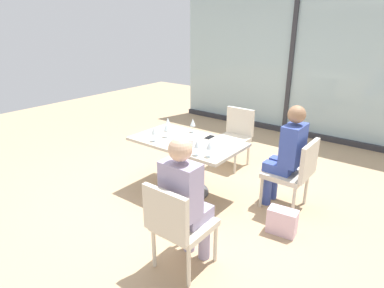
% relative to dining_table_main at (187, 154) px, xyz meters
% --- Properties ---
extents(ground_plane, '(12.00, 12.00, 0.00)m').
position_rel_dining_table_main_xyz_m(ground_plane, '(0.00, 0.00, -0.54)').
color(ground_plane, tan).
extents(window_wall_backdrop, '(4.86, 0.10, 2.70)m').
position_rel_dining_table_main_xyz_m(window_wall_backdrop, '(0.00, 3.20, 0.67)').
color(window_wall_backdrop, '#9EB7BC').
rests_on(window_wall_backdrop, ground_plane).
extents(dining_table_main, '(1.38, 0.79, 0.73)m').
position_rel_dining_table_main_xyz_m(dining_table_main, '(0.00, 0.00, 0.00)').
color(dining_table_main, '#BCB29E').
rests_on(dining_table_main, ground_plane).
extents(chair_far_right, '(0.50, 0.46, 0.87)m').
position_rel_dining_table_main_xyz_m(chair_far_right, '(1.22, 0.46, -0.05)').
color(chair_far_right, beige).
rests_on(chair_far_right, ground_plane).
extents(chair_front_right, '(0.46, 0.50, 0.87)m').
position_rel_dining_table_main_xyz_m(chair_front_right, '(0.82, -1.17, -0.05)').
color(chair_front_right, beige).
rests_on(chair_front_right, ground_plane).
extents(chair_near_window, '(0.46, 0.51, 0.87)m').
position_rel_dining_table_main_xyz_m(chair_near_window, '(0.00, 1.17, -0.05)').
color(chair_near_window, beige).
rests_on(chair_near_window, ground_plane).
extents(person_far_right, '(0.39, 0.34, 1.26)m').
position_rel_dining_table_main_xyz_m(person_far_right, '(1.11, 0.46, 0.16)').
color(person_far_right, '#384C9E').
rests_on(person_far_right, ground_plane).
extents(person_front_right, '(0.34, 0.39, 1.26)m').
position_rel_dining_table_main_xyz_m(person_front_right, '(0.82, -1.06, 0.16)').
color(person_front_right, '#9E93B7').
rests_on(person_front_right, ground_plane).
extents(wine_glass_0, '(0.07, 0.07, 0.18)m').
position_rel_dining_table_main_xyz_m(wine_glass_0, '(-0.43, 0.13, 0.32)').
color(wine_glass_0, silver).
rests_on(wine_glass_0, dining_table_main).
extents(wine_glass_1, '(0.07, 0.07, 0.18)m').
position_rel_dining_table_main_xyz_m(wine_glass_1, '(-0.13, 0.29, 0.32)').
color(wine_glass_1, silver).
rests_on(wine_glass_1, dining_table_main).
extents(wine_glass_2, '(0.07, 0.07, 0.18)m').
position_rel_dining_table_main_xyz_m(wine_glass_2, '(0.52, -0.27, 0.32)').
color(wine_glass_2, silver).
rests_on(wine_glass_2, dining_table_main).
extents(wine_glass_3, '(0.07, 0.07, 0.18)m').
position_rel_dining_table_main_xyz_m(wine_glass_3, '(-0.30, -0.27, 0.32)').
color(wine_glass_3, silver).
rests_on(wine_glass_3, dining_table_main).
extents(wine_glass_4, '(0.07, 0.07, 0.18)m').
position_rel_dining_table_main_xyz_m(wine_glass_4, '(0.39, -0.31, 0.32)').
color(wine_glass_4, silver).
rests_on(wine_glass_4, dining_table_main).
extents(wine_glass_5, '(0.07, 0.07, 0.18)m').
position_rel_dining_table_main_xyz_m(wine_glass_5, '(-0.28, -0.07, 0.32)').
color(wine_glass_5, silver).
rests_on(wine_glass_5, dining_table_main).
extents(coffee_cup, '(0.08, 0.08, 0.09)m').
position_rel_dining_table_main_xyz_m(coffee_cup, '(0.17, -0.15, 0.23)').
color(coffee_cup, white).
rests_on(coffee_cup, dining_table_main).
extents(cell_phone_on_table, '(0.08, 0.15, 0.01)m').
position_rel_dining_table_main_xyz_m(cell_phone_on_table, '(0.16, 0.26, 0.19)').
color(cell_phone_on_table, black).
rests_on(cell_phone_on_table, dining_table_main).
extents(handbag_0, '(0.32, 0.19, 0.28)m').
position_rel_dining_table_main_xyz_m(handbag_0, '(1.34, -0.08, -0.40)').
color(handbag_0, beige).
rests_on(handbag_0, ground_plane).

